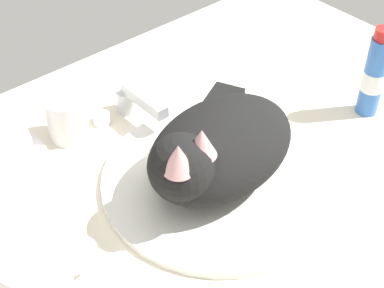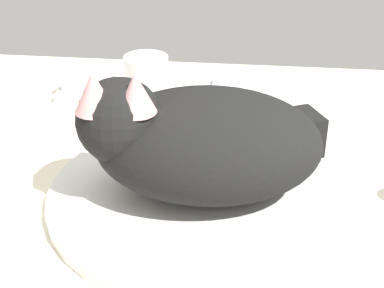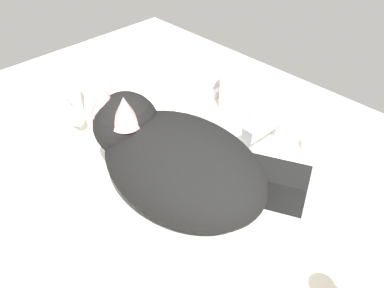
% 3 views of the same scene
% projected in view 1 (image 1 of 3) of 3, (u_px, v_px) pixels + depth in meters
% --- Properties ---
extents(ground_plane, '(1.10, 0.83, 0.03)m').
position_uv_depth(ground_plane, '(219.00, 189.00, 0.87)').
color(ground_plane, silver).
extents(sink_basin, '(0.35, 0.35, 0.01)m').
position_uv_depth(sink_basin, '(220.00, 179.00, 0.86)').
color(sink_basin, silver).
rests_on(sink_basin, ground_plane).
extents(faucet, '(0.13, 0.12, 0.06)m').
position_uv_depth(faucet, '(133.00, 102.00, 0.97)').
color(faucet, silver).
rests_on(faucet, ground_plane).
extents(cat, '(0.27, 0.22, 0.15)m').
position_uv_depth(cat, '(214.00, 149.00, 0.81)').
color(cat, black).
rests_on(cat, sink_basin).
extents(coffee_mug, '(0.12, 0.08, 0.09)m').
position_uv_depth(coffee_mug, '(40.00, 280.00, 0.68)').
color(coffee_mug, white).
rests_on(coffee_mug, ground_plane).
extents(rinse_cup, '(0.06, 0.06, 0.07)m').
position_uv_depth(rinse_cup, '(67.00, 118.00, 0.92)').
color(rinse_cup, white).
rests_on(rinse_cup, ground_plane).
extents(soap_dish, '(0.09, 0.06, 0.01)m').
position_uv_depth(soap_dish, '(11.00, 152.00, 0.91)').
color(soap_dish, white).
rests_on(soap_dish, ground_plane).
extents(soap_bar, '(0.07, 0.06, 0.03)m').
position_uv_depth(soap_bar, '(8.00, 142.00, 0.89)').
color(soap_bar, silver).
rests_on(soap_bar, soap_dish).
extents(toothpaste_bottle, '(0.04, 0.04, 0.16)m').
position_uv_depth(toothpaste_bottle, '(374.00, 75.00, 0.94)').
color(toothpaste_bottle, '#3870C6').
rests_on(toothpaste_bottle, ground_plane).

